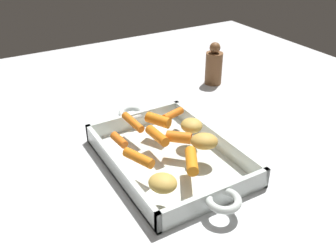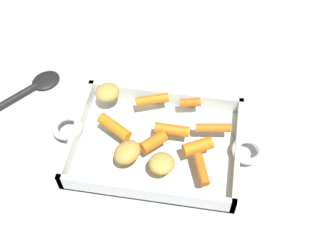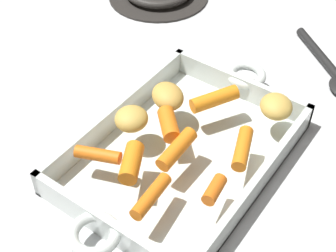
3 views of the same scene
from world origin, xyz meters
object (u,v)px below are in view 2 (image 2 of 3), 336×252
baby_carrot_short (198,146)px  potato_golden_small (107,92)px  baby_carrot_northwest (172,130)px  roasting_dish (156,144)px  baby_carrot_long (190,102)px  baby_carrot_center_right (202,169)px  baby_carrot_southwest (152,100)px  potato_whole (162,164)px  baby_carrot_northeast (114,128)px  baby_carrot_center_left (154,142)px  potato_near_roast (127,152)px  baby_carrot_southeast (213,128)px  serving_spoon (30,89)px

baby_carrot_short → potato_golden_small: bearing=153.0°
baby_carrot_northwest → roasting_dish: bearing=-158.9°
baby_carrot_long → baby_carrot_center_right: bearing=-75.5°
baby_carrot_southwest → potato_whole: size_ratio=1.41×
baby_carrot_northeast → baby_carrot_center_left: (0.08, -0.02, 0.00)m
roasting_dish → baby_carrot_short: (0.08, -0.02, 0.04)m
baby_carrot_long → baby_carrot_southwest: bearing=-176.0°
roasting_dish → potato_near_roast: potato_near_roast is taller
baby_carrot_southeast → potato_whole: size_ratio=1.46×
roasting_dish → baby_carrot_long: (0.06, 0.08, 0.04)m
baby_carrot_southeast → serving_spoon: baby_carrot_southeast is taller
baby_carrot_center_right → baby_carrot_southeast: (0.01, 0.09, -0.00)m
baby_carrot_long → baby_carrot_center_left: 0.12m
baby_carrot_southwest → potato_whole: bearing=-73.4°
baby_carrot_center_right → baby_carrot_center_left: size_ratio=1.18×
baby_carrot_northwest → serving_spoon: baby_carrot_northwest is taller
baby_carrot_southwest → potato_near_roast: 0.14m
potato_golden_small → serving_spoon: size_ratio=0.28×
baby_carrot_center_left → serving_spoon: bearing=157.4°
potato_golden_small → baby_carrot_southwest: bearing=-0.4°
roasting_dish → baby_carrot_center_left: (0.00, -0.02, 0.04)m
roasting_dish → baby_carrot_long: 0.11m
roasting_dish → baby_carrot_southwest: bearing=104.9°
baby_carrot_northeast → serving_spoon: size_ratio=0.40×
potato_golden_small → serving_spoon: potato_golden_small is taller
baby_carrot_center_right → potato_near_roast: (-0.14, 0.01, 0.01)m
potato_golden_small → baby_carrot_center_right: bearing=-34.9°
baby_carrot_short → potato_near_roast: 0.13m
baby_carrot_northeast → baby_carrot_short: size_ratio=1.27×
baby_carrot_short → potato_whole: size_ratio=1.18×
baby_carrot_center_right → baby_carrot_northwest: size_ratio=0.90×
roasting_dish → potato_golden_small: bearing=144.9°
baby_carrot_northeast → baby_carrot_northwest: (0.11, 0.01, -0.00)m
baby_carrot_northeast → baby_carrot_southeast: (0.19, 0.03, -0.00)m
roasting_dish → baby_carrot_southeast: bearing=15.1°
baby_carrot_northeast → potato_whole: size_ratio=1.50×
baby_carrot_center_right → baby_carrot_northeast: bearing=160.5°
baby_carrot_center_left → potato_whole: (0.02, -0.05, 0.00)m
roasting_dish → serving_spoon: roasting_dish is taller
potato_near_roast → potato_golden_small: 0.15m
baby_carrot_short → potato_near_roast: size_ratio=1.01×
baby_carrot_southeast → roasting_dish: bearing=-164.9°
baby_carrot_long → baby_carrot_southeast: same height
baby_carrot_southwest → potato_golden_small: (-0.09, 0.00, 0.00)m
potato_near_roast → potato_whole: 0.07m
potato_golden_small → serving_spoon: bearing=173.2°
potato_near_roast → serving_spoon: bearing=148.5°
serving_spoon → potato_golden_small: bearing=-57.6°
roasting_dish → baby_carrot_center_left: size_ratio=8.23×
roasting_dish → baby_carrot_short: 0.09m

